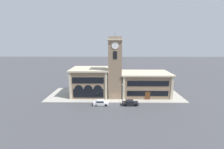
# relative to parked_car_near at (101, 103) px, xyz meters

# --- Properties ---
(ground_plane) EXTENTS (300.00, 300.00, 0.00)m
(ground_plane) POSITION_rel_parked_car_near_xyz_m (3.90, 1.58, -0.76)
(ground_plane) COLOR #424247
(sidewalk_kerb) EXTENTS (42.63, 13.85, 0.15)m
(sidewalk_kerb) POSITION_rel_parked_car_near_xyz_m (3.90, 8.50, -0.68)
(sidewalk_kerb) COLOR #A39E93
(sidewalk_kerb) RESTS_ON ground_plane
(clock_tower) EXTENTS (4.67, 4.67, 19.85)m
(clock_tower) POSITION_rel_parked_car_near_xyz_m (3.90, 5.99, 8.62)
(clock_tower) COLOR #897056
(clock_tower) RESTS_ON ground_plane
(town_hall_left_wing) EXTENTS (12.12, 10.11, 8.87)m
(town_hall_left_wing) POSITION_rel_parked_car_near_xyz_m (-4.09, 8.68, 3.70)
(town_hall_left_wing) COLOR #897056
(town_hall_left_wing) RESTS_ON ground_plane
(town_hall_right_wing) EXTENTS (15.73, 10.11, 7.59)m
(town_hall_right_wing) POSITION_rel_parked_car_near_xyz_m (13.70, 8.69, 3.07)
(town_hall_right_wing) COLOR #897056
(town_hall_right_wing) RESTS_ON ground_plane
(parked_car_near) EXTENTS (4.26, 1.82, 1.46)m
(parked_car_near) POSITION_rel_parked_car_near_xyz_m (0.00, 0.00, 0.00)
(parked_car_near) COLOR silver
(parked_car_near) RESTS_ON ground_plane
(parked_car_mid) EXTENTS (4.33, 1.86, 1.41)m
(parked_car_mid) POSITION_rel_parked_car_near_xyz_m (8.01, 0.00, -0.01)
(parked_car_mid) COLOR black
(parked_car_mid) RESTS_ON ground_plane
(street_lamp) EXTENTS (0.36, 0.36, 5.31)m
(street_lamp) POSITION_rel_parked_car_near_xyz_m (6.04, 2.03, 2.92)
(street_lamp) COLOR #4C4C51
(street_lamp) RESTS_ON sidewalk_kerb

